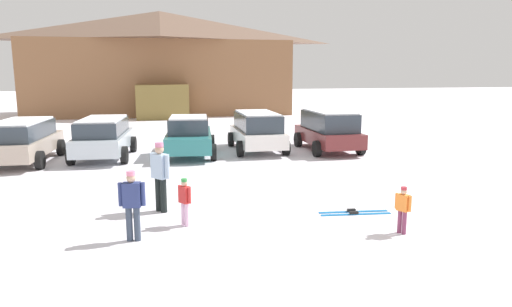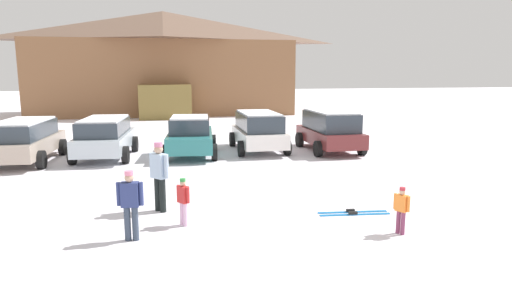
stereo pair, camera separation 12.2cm
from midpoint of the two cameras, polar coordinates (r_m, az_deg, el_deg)
The scene contains 12 objects.
ground at distance 7.08m, azimuth 10.78°, elevation -17.73°, with size 160.00×160.00×0.00m, color silver.
ski_lodge at distance 37.63m, azimuth -11.88°, elevation 11.09°, with size 20.16×10.11×7.96m.
parked_beige_suv at distance 18.71m, azimuth -27.39°, elevation 1.54°, with size 2.35×4.50×1.56m.
parked_silver_wagon at distance 18.51m, azimuth -18.71°, elevation 2.05°, with size 2.33×4.24×1.55m.
parked_teal_hatchback at distance 18.29m, azimuth -8.56°, elevation 2.23°, with size 2.37×4.22×1.57m.
parked_white_suv at distance 19.17m, azimuth -0.04°, elevation 2.96°, with size 2.14×4.15×1.63m.
parked_maroon_van at distance 19.38m, azimuth 8.86°, elevation 3.00°, with size 2.08×4.02×1.70m.
skier_adult_in_blue_parka at distance 10.99m, azimuth -12.20°, elevation -2.40°, with size 0.44×0.50×1.67m.
skier_teen_in_navy_coat at distance 9.27m, azimuth -15.59°, elevation -5.84°, with size 0.52×0.25×1.41m.
skier_child_in_orange_jacket at distance 9.84m, azimuth 17.54°, elevation -6.43°, with size 0.24×0.33×0.99m.
skier_child_in_red_jacket at distance 9.97m, azimuth -9.26°, elevation -5.67°, with size 0.27×0.33×1.05m.
pair_of_skis at distance 11.07m, azimuth 11.85°, elevation -7.24°, with size 1.69×0.47×0.08m.
Camera 1 is at (-2.60, -5.71, 3.29)m, focal length 32.00 mm.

